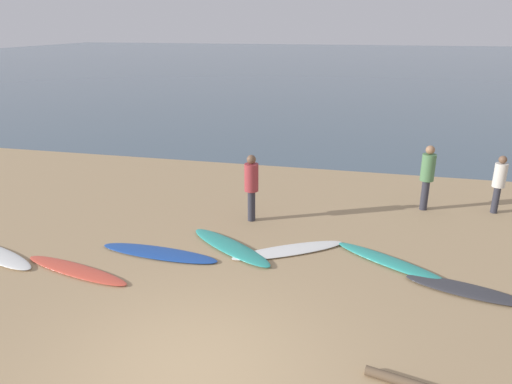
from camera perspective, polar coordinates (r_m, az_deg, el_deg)
ground_plane at (r=15.98m, az=4.82°, el=2.11°), size 120.00×120.00×0.20m
ocean_water at (r=65.77m, az=11.74°, el=15.12°), size 140.00×100.00×0.01m
surfboard_1 at (r=10.26m, az=-20.79°, el=-8.75°), size 2.62×1.04×0.07m
surfboard_2 at (r=10.48m, az=-11.56°, el=-7.18°), size 2.73×0.77×0.07m
surfboard_3 at (r=10.52m, az=-3.10°, el=-6.57°), size 2.37×1.89×0.10m
surfboard_4 at (r=10.41m, az=3.94°, el=-6.98°), size 2.46×1.79×0.07m
surfboard_5 at (r=10.26m, az=15.77°, el=-8.06°), size 2.40×1.72×0.10m
surfboard_6 at (r=9.75m, az=23.80°, el=-10.68°), size 2.20×1.09×0.09m
person_0 at (r=11.63m, az=-0.55°, el=1.15°), size 0.34×0.34×1.70m
person_1 at (r=13.12m, az=19.87°, el=2.22°), size 0.35×0.35×1.74m
person_2 at (r=13.66m, az=27.15°, el=1.33°), size 0.31×0.31×1.54m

